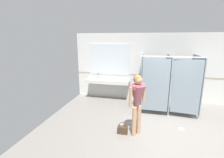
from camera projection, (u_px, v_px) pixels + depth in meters
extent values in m
cube|color=gray|center=(172.00, 137.00, 4.42)|extent=(7.63, 5.82, 0.10)
cube|color=silver|center=(167.00, 68.00, 6.61)|extent=(7.63, 0.12, 2.75)
cube|color=#9E937F|center=(166.00, 76.00, 6.63)|extent=(7.63, 0.01, 0.06)
cube|color=silver|center=(108.00, 81.00, 6.91)|extent=(1.84, 0.58, 0.14)
cube|color=silver|center=(109.00, 89.00, 7.25)|extent=(1.84, 0.08, 0.72)
cube|color=#ADADA8|center=(97.00, 80.00, 6.98)|extent=(0.42, 0.32, 0.11)
cylinder|color=silver|center=(99.00, 76.00, 7.17)|extent=(0.04, 0.04, 0.11)
cylinder|color=silver|center=(98.00, 76.00, 7.11)|extent=(0.03, 0.11, 0.03)
sphere|color=silver|center=(100.00, 77.00, 7.17)|extent=(0.04, 0.04, 0.04)
cube|color=#ADADA8|center=(118.00, 81.00, 6.78)|extent=(0.42, 0.32, 0.11)
cylinder|color=silver|center=(119.00, 78.00, 6.98)|extent=(0.04, 0.04, 0.11)
cylinder|color=silver|center=(119.00, 77.00, 6.91)|extent=(0.03, 0.11, 0.03)
sphere|color=silver|center=(121.00, 78.00, 6.98)|extent=(0.04, 0.04, 0.04)
cube|color=silver|center=(109.00, 59.00, 6.99)|extent=(1.74, 0.02, 1.30)
cube|color=gray|center=(142.00, 80.00, 6.11)|extent=(0.03, 1.50, 1.84)
cylinder|color=silver|center=(140.00, 112.00, 5.69)|extent=(0.05, 0.05, 0.12)
cube|color=gray|center=(168.00, 81.00, 5.91)|extent=(0.03, 1.50, 1.84)
cylinder|color=silver|center=(168.00, 114.00, 5.48)|extent=(0.05, 0.05, 0.12)
cube|color=gray|center=(196.00, 82.00, 5.70)|extent=(0.03, 1.50, 1.84)
cylinder|color=silver|center=(198.00, 117.00, 5.28)|extent=(0.05, 0.05, 0.12)
cube|color=gray|center=(155.00, 85.00, 5.32)|extent=(0.86, 0.03, 1.74)
cube|color=gray|center=(186.00, 87.00, 5.12)|extent=(0.86, 0.11, 1.74)
cube|color=#B7BABF|center=(173.00, 57.00, 5.00)|extent=(1.94, 0.04, 0.04)
cylinder|color=tan|center=(139.00, 120.00, 4.40)|extent=(0.11, 0.11, 0.81)
cylinder|color=tan|center=(134.00, 122.00, 4.29)|extent=(0.11, 0.11, 0.81)
cone|color=#994C56|center=(137.00, 98.00, 4.20)|extent=(0.56, 0.56, 0.69)
cube|color=#994C56|center=(138.00, 86.00, 4.12)|extent=(0.39, 0.44, 0.10)
cylinder|color=tan|center=(144.00, 93.00, 4.33)|extent=(0.08, 0.08, 0.52)
cylinder|color=tan|center=(131.00, 97.00, 4.02)|extent=(0.08, 0.08, 0.52)
sphere|color=tan|center=(138.00, 80.00, 4.08)|extent=(0.22, 0.22, 0.22)
sphere|color=olive|center=(138.00, 79.00, 4.09)|extent=(0.22, 0.22, 0.22)
cube|color=#3F2D1E|center=(123.00, 130.00, 4.46)|extent=(0.28, 0.13, 0.20)
torus|color=#3F2D1E|center=(123.00, 126.00, 4.43)|extent=(0.21, 0.02, 0.21)
cylinder|color=#D899B2|center=(98.00, 76.00, 7.14)|extent=(0.07, 0.07, 0.18)
cylinder|color=black|center=(98.00, 74.00, 7.12)|extent=(0.03, 0.03, 0.04)
cylinder|color=#B7BABF|center=(182.00, 129.00, 4.70)|extent=(0.14, 0.14, 0.01)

